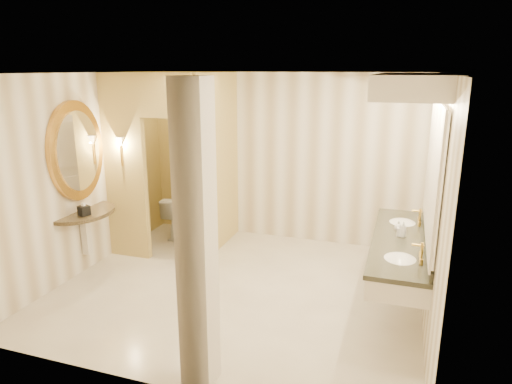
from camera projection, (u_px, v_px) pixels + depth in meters
floor at (239, 288)px, 5.92m from camera, size 4.50×4.50×0.00m
ceiling at (236, 73)px, 5.21m from camera, size 4.50×4.50×0.00m
wall_back at (281, 158)px, 7.40m from camera, size 4.50×0.02×2.70m
wall_front at (152, 246)px, 3.73m from camera, size 4.50×0.02×2.70m
wall_left at (84, 174)px, 6.25m from camera, size 0.02×4.00×2.70m
wall_right at (434, 204)px, 4.88m from camera, size 0.02×4.00×2.70m
toilet_closet at (189, 163)px, 6.78m from camera, size 1.50×1.55×2.70m
wall_sconce at (120, 143)px, 6.44m from camera, size 0.14×0.14×0.42m
vanity at (410, 174)px, 5.00m from camera, size 0.75×2.41×2.09m
console_shelf at (79, 177)px, 6.10m from camera, size 1.02×1.02×1.96m
pillar at (197, 241)px, 3.83m from camera, size 0.28×0.28×2.70m
tissue_box at (84, 211)px, 6.02m from camera, size 0.16×0.16×0.13m
toilet at (180, 216)px, 7.68m from camera, size 0.42×0.70×0.70m
soap_bottle_a at (400, 230)px, 5.27m from camera, size 0.07×0.07×0.15m
soap_bottle_b at (398, 226)px, 5.44m from camera, size 0.11×0.11×0.12m
soap_bottle_c at (403, 229)px, 5.23m from camera, size 0.08×0.08×0.19m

